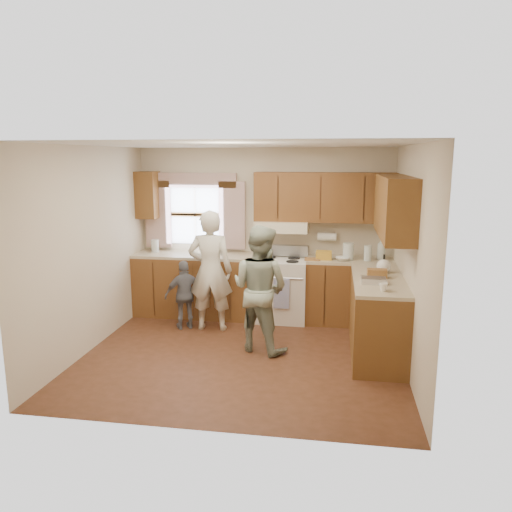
% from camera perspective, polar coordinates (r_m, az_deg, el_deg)
% --- Properties ---
extents(room, '(3.80, 3.80, 3.80)m').
position_cam_1_polar(room, '(5.83, -1.59, 0.24)').
color(room, '#432614').
rests_on(room, ground).
extents(kitchen_fixtures, '(3.80, 2.25, 2.15)m').
position_cam_1_polar(kitchen_fixtures, '(6.88, 5.14, -1.59)').
color(kitchen_fixtures, '#47270F').
rests_on(kitchen_fixtures, ground).
extents(stove, '(0.76, 0.67, 1.07)m').
position_cam_1_polar(stove, '(7.35, 2.83, -3.72)').
color(stove, silver).
rests_on(stove, ground).
extents(woman_left, '(0.64, 0.45, 1.67)m').
position_cam_1_polar(woman_left, '(6.86, -5.24, -1.69)').
color(woman_left, beige).
rests_on(woman_left, ground).
extents(woman_right, '(0.93, 0.84, 1.56)m').
position_cam_1_polar(woman_right, '(6.11, 0.44, -3.75)').
color(woman_right, '#2B493C').
rests_on(woman_right, ground).
extents(child, '(0.61, 0.47, 0.97)m').
position_cam_1_polar(child, '(7.01, -8.11, -4.42)').
color(child, slate).
rests_on(child, ground).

